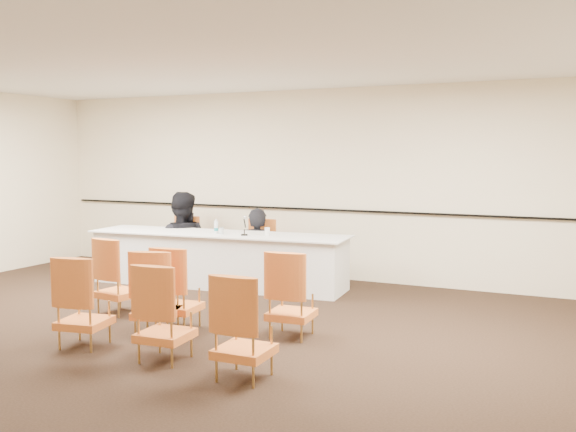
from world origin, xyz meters
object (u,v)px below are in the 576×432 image
object	(u,v)px
aud_chair_front_mid	(178,288)
aud_chair_back_mid	(165,312)
aud_chair_front_right	(292,294)
coffee_cup	(267,232)
panelist_main_chair	(257,250)
panelist_second	(181,251)
aud_chair_back_right	(244,326)
microphone	(244,226)
aud_chair_front_left	(119,275)
drinking_glass	(222,231)
aud_chair_back_left	(84,301)
aud_chair_extra	(157,292)
panelist_second_chair	(181,246)
panelist_main	(257,261)
panel_table	(218,259)
water_bottle	(216,226)

from	to	relation	value
aud_chair_front_mid	aud_chair_back_mid	distance (m)	1.12
aud_chair_front_right	aud_chair_back_mid	size ratio (longest dim) A/B	1.00
coffee_cup	panelist_main_chair	bearing A→B (deg)	128.86
panelist_main_chair	panelist_second	bearing A→B (deg)	180.00
aud_chair_front_mid	aud_chair_back_right	world-z (taller)	same
panelist_second	aud_chair_back_right	xyz separation A→B (m)	(3.34, -3.85, 0.08)
panelist_second	coffee_cup	xyz separation A→B (m)	(1.84, -0.49, 0.46)
aud_chair_front_right	microphone	bearing A→B (deg)	126.41
aud_chair_front_mid	aud_chair_back_mid	size ratio (longest dim) A/B	1.00
coffee_cup	aud_chair_front_left	bearing A→B (deg)	-118.45
microphone	aud_chair_back_mid	bearing A→B (deg)	-97.32
microphone	coffee_cup	world-z (taller)	microphone
panelist_main_chair	coffee_cup	distance (m)	0.87
aud_chair_front_right	drinking_glass	bearing A→B (deg)	132.50
aud_chair_front_right	aud_chair_back_left	xyz separation A→B (m)	(-1.78, -1.22, 0.00)
aud_chair_back_left	aud_chair_extra	size ratio (longest dim) A/B	1.00
aud_chair_back_right	panelist_main_chair	bearing A→B (deg)	115.37
coffee_cup	aud_chair_back_right	distance (m)	3.71
panelist_second_chair	drinking_glass	xyz separation A→B (m)	(1.14, -0.61, 0.38)
drinking_glass	aud_chair_front_right	size ratio (longest dim) A/B	0.11
aud_chair_front_left	aud_chair_front_right	distance (m)	2.39
panelist_main_chair	drinking_glass	size ratio (longest dim) A/B	9.50
panelist_second_chair	aud_chair_front_right	world-z (taller)	same
panelist_main	panelist_main_chair	distance (m)	0.16
aud_chair_front_right	aud_chair_back_right	size ratio (longest dim) A/B	1.00
microphone	aud_chair_back_mid	distance (m)	3.30
panelist_main_chair	aud_chair_front_left	bearing A→B (deg)	-107.74
panelist_main	coffee_cup	xyz separation A→B (m)	(0.49, -0.60, 0.55)
aud_chair_back_left	panelist_second	bearing A→B (deg)	99.82
aud_chair_front_mid	aud_chair_back_right	bearing A→B (deg)	-41.89
panelist_second_chair	aud_chair_back_left	distance (m)	3.96
microphone	aud_chair_front_mid	world-z (taller)	microphone
coffee_cup	aud_chair_front_right	xyz separation A→B (m)	(1.32, -2.01, -0.39)
panel_table	microphone	bearing A→B (deg)	-15.46
aud_chair_back_left	aud_chair_back_right	size ratio (longest dim) A/B	1.00
coffee_cup	aud_chair_front_left	world-z (taller)	aud_chair_front_left
panelist_main_chair	coffee_cup	bearing A→B (deg)	-56.17
panelist_main_chair	water_bottle	bearing A→B (deg)	-122.00
aud_chair_front_mid	panel_table	bearing A→B (deg)	105.41
panelist_main	microphone	xyz separation A→B (m)	(0.17, -0.71, 0.63)
water_bottle	coffee_cup	bearing A→B (deg)	4.14
aud_chair_front_left	water_bottle	bearing A→B (deg)	89.98
aud_chair_front_left	panelist_second	bearing A→B (deg)	114.62
aud_chair_extra	aud_chair_front_right	bearing A→B (deg)	5.12
panelist_main_chair	aud_chair_front_right	distance (m)	3.18
panel_table	panelist_second_chair	xyz separation A→B (m)	(-1.01, 0.50, 0.07)
panelist_main	aud_chair_front_mid	size ratio (longest dim) A/B	1.75
aud_chair_front_mid	aud_chair_front_right	distance (m)	1.32
aud_chair_front_mid	aud_chair_extra	world-z (taller)	same
aud_chair_front_right	aud_chair_back_left	world-z (taller)	same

